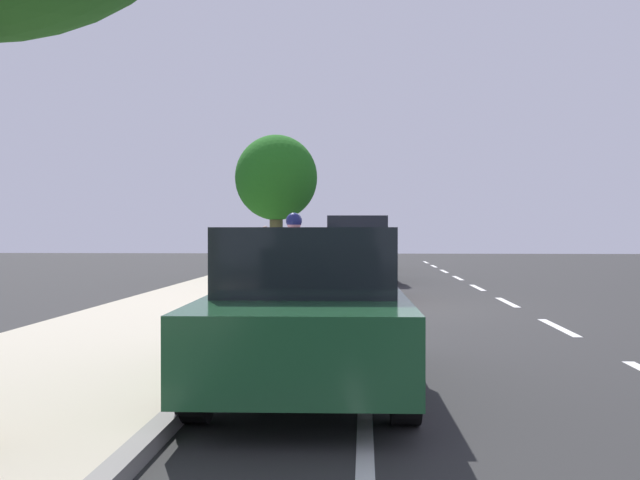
{
  "coord_description": "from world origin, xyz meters",
  "views": [
    {
      "loc": [
        0.14,
        15.13,
        1.48
      ],
      "look_at": [
        0.83,
        3.4,
        1.36
      ],
      "focal_mm": 42.65,
      "sensor_mm": 36.0,
      "label": 1
    }
  ],
  "objects_px": {
    "parked_sedan_green_far": "(309,308)",
    "bicycle_at_curb": "(303,300)",
    "cyclist_with_backpack": "(293,253)",
    "parked_pickup_dark_blue_second": "(356,251)",
    "pedestrian_on_phone": "(265,245)",
    "parked_sedan_red_mid": "(345,266)",
    "parked_suv_white_nearest": "(353,243)",
    "street_tree_near_cyclist": "(276,179)"
  },
  "relations": [
    {
      "from": "parked_sedan_green_far",
      "to": "cyclist_with_backpack",
      "type": "relative_size",
      "value": 2.45
    },
    {
      "from": "cyclist_with_backpack",
      "to": "street_tree_near_cyclist",
      "type": "bearing_deg",
      "value": -81.68
    },
    {
      "from": "cyclist_with_backpack",
      "to": "street_tree_near_cyclist",
      "type": "relative_size",
      "value": 0.43
    },
    {
      "from": "pedestrian_on_phone",
      "to": "parked_pickup_dark_blue_second",
      "type": "bearing_deg",
      "value": 128.33
    },
    {
      "from": "parked_suv_white_nearest",
      "to": "pedestrian_on_phone",
      "type": "distance_m",
      "value": 4.15
    },
    {
      "from": "parked_sedan_red_mid",
      "to": "parked_sedan_green_far",
      "type": "height_order",
      "value": "same"
    },
    {
      "from": "parked_pickup_dark_blue_second",
      "to": "bicycle_at_curb",
      "type": "distance_m",
      "value": 10.71
    },
    {
      "from": "parked_sedan_green_far",
      "to": "bicycle_at_curb",
      "type": "height_order",
      "value": "parked_sedan_green_far"
    },
    {
      "from": "parked_pickup_dark_blue_second",
      "to": "parked_suv_white_nearest",
      "type": "bearing_deg",
      "value": -88.41
    },
    {
      "from": "bicycle_at_curb",
      "to": "pedestrian_on_phone",
      "type": "distance_m",
      "value": 15.09
    },
    {
      "from": "street_tree_near_cyclist",
      "to": "pedestrian_on_phone",
      "type": "xyz_separation_m",
      "value": [
        0.97,
        -4.92,
        -2.04
      ]
    },
    {
      "from": "parked_pickup_dark_blue_second",
      "to": "parked_sedan_green_far",
      "type": "bearing_deg",
      "value": 89.03
    },
    {
      "from": "street_tree_near_cyclist",
      "to": "parked_suv_white_nearest",
      "type": "bearing_deg",
      "value": -105.68
    },
    {
      "from": "parked_sedan_green_far",
      "to": "bicycle_at_curb",
      "type": "relative_size",
      "value": 3.47
    },
    {
      "from": "parked_pickup_dark_blue_second",
      "to": "parked_sedan_red_mid",
      "type": "xyz_separation_m",
      "value": [
        0.15,
        6.69,
        -0.15
      ]
    },
    {
      "from": "parked_suv_white_nearest",
      "to": "street_tree_near_cyclist",
      "type": "height_order",
      "value": "street_tree_near_cyclist"
    },
    {
      "from": "parked_sedan_green_far",
      "to": "pedestrian_on_phone",
      "type": "bearing_deg",
      "value": -81.38
    },
    {
      "from": "bicycle_at_curb",
      "to": "cyclist_with_backpack",
      "type": "xyz_separation_m",
      "value": [
        0.22,
        -0.46,
        0.75
      ]
    },
    {
      "from": "bicycle_at_curb",
      "to": "pedestrian_on_phone",
      "type": "relative_size",
      "value": 0.81
    },
    {
      "from": "parked_sedan_red_mid",
      "to": "street_tree_near_cyclist",
      "type": "distance_m",
      "value": 6.75
    },
    {
      "from": "bicycle_at_curb",
      "to": "street_tree_near_cyclist",
      "type": "height_order",
      "value": "street_tree_near_cyclist"
    },
    {
      "from": "bicycle_at_curb",
      "to": "parked_sedan_green_far",
      "type": "bearing_deg",
      "value": 95.15
    },
    {
      "from": "pedestrian_on_phone",
      "to": "cyclist_with_backpack",
      "type": "bearing_deg",
      "value": 99.29
    },
    {
      "from": "bicycle_at_curb",
      "to": "pedestrian_on_phone",
      "type": "bearing_deg",
      "value": -80.17
    },
    {
      "from": "parked_sedan_red_mid",
      "to": "cyclist_with_backpack",
      "type": "xyz_separation_m",
      "value": [
        0.81,
        3.51,
        0.36
      ]
    },
    {
      "from": "pedestrian_on_phone",
      "to": "parked_sedan_green_far",
      "type": "bearing_deg",
      "value": 98.62
    },
    {
      "from": "parked_suv_white_nearest",
      "to": "parked_sedan_red_mid",
      "type": "bearing_deg",
      "value": 90.16
    },
    {
      "from": "parked_pickup_dark_blue_second",
      "to": "parked_sedan_red_mid",
      "type": "relative_size",
      "value": 1.21
    },
    {
      "from": "parked_sedan_green_far",
      "to": "cyclist_with_backpack",
      "type": "height_order",
      "value": "cyclist_with_backpack"
    },
    {
      "from": "cyclist_with_backpack",
      "to": "pedestrian_on_phone",
      "type": "distance_m",
      "value": 14.59
    },
    {
      "from": "parked_sedan_red_mid",
      "to": "cyclist_with_backpack",
      "type": "relative_size",
      "value": 2.47
    },
    {
      "from": "street_tree_near_cyclist",
      "to": "parked_sedan_green_far",
      "type": "bearing_deg",
      "value": 97.79
    },
    {
      "from": "parked_pickup_dark_blue_second",
      "to": "pedestrian_on_phone",
      "type": "height_order",
      "value": "parked_pickup_dark_blue_second"
    },
    {
      "from": "parked_sedan_green_far",
      "to": "parked_sedan_red_mid",
      "type": "bearing_deg",
      "value": -90.73
    },
    {
      "from": "parked_suv_white_nearest",
      "to": "parked_sedan_green_far",
      "type": "xyz_separation_m",
      "value": [
        0.08,
        22.82,
        -0.27
      ]
    },
    {
      "from": "parked_suv_white_nearest",
      "to": "street_tree_near_cyclist",
      "type": "distance_m",
      "value": 8.21
    },
    {
      "from": "parked_sedan_green_far",
      "to": "parked_suv_white_nearest",
      "type": "bearing_deg",
      "value": -90.19
    },
    {
      "from": "parked_sedan_green_far",
      "to": "street_tree_near_cyclist",
      "type": "bearing_deg",
      "value": -82.21
    },
    {
      "from": "parked_sedan_green_far",
      "to": "street_tree_near_cyclist",
      "type": "xyz_separation_m",
      "value": [
        2.07,
        -15.16,
        2.3
      ]
    },
    {
      "from": "parked_sedan_red_mid",
      "to": "pedestrian_on_phone",
      "type": "bearing_deg",
      "value": -73.81
    },
    {
      "from": "parked_suv_white_nearest",
      "to": "parked_sedan_red_mid",
      "type": "height_order",
      "value": "parked_suv_white_nearest"
    },
    {
      "from": "parked_sedan_green_far",
      "to": "street_tree_near_cyclist",
      "type": "height_order",
      "value": "street_tree_near_cyclist"
    }
  ]
}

